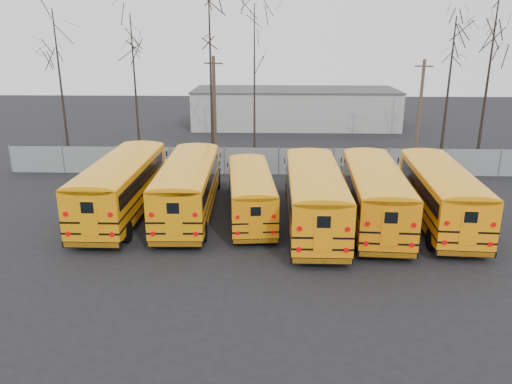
{
  "coord_description": "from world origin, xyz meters",
  "views": [
    {
      "loc": [
        -0.57,
        -23.52,
        9.96
      ],
      "look_at": [
        -1.38,
        2.64,
        1.6
      ],
      "focal_mm": 35.0,
      "sensor_mm": 36.0,
      "label": 1
    }
  ],
  "objects_px": {
    "bus_a": "(122,182)",
    "bus_d": "(314,192)",
    "bus_b": "(188,183)",
    "bus_e": "(374,190)",
    "utility_pole_right": "(420,109)",
    "bus_c": "(251,189)",
    "utility_pole_left": "(215,108)",
    "bus_f": "(440,190)"
  },
  "relations": [
    {
      "from": "utility_pole_right",
      "to": "bus_c",
      "type": "bearing_deg",
      "value": -120.63
    },
    {
      "from": "bus_e",
      "to": "utility_pole_right",
      "type": "relative_size",
      "value": 1.47
    },
    {
      "from": "bus_d",
      "to": "utility_pole_left",
      "type": "distance_m",
      "value": 16.06
    },
    {
      "from": "bus_c",
      "to": "utility_pole_right",
      "type": "xyz_separation_m",
      "value": [
        13.01,
        13.9,
        2.49
      ]
    },
    {
      "from": "bus_b",
      "to": "bus_e",
      "type": "distance_m",
      "value": 10.25
    },
    {
      "from": "bus_a",
      "to": "bus_e",
      "type": "xyz_separation_m",
      "value": [
        13.92,
        -0.86,
        -0.08
      ]
    },
    {
      "from": "bus_d",
      "to": "utility_pole_right",
      "type": "xyz_separation_m",
      "value": [
        9.58,
        15.28,
        2.17
      ]
    },
    {
      "from": "bus_d",
      "to": "utility_pole_left",
      "type": "relative_size",
      "value": 1.44
    },
    {
      "from": "bus_a",
      "to": "bus_c",
      "type": "distance_m",
      "value": 7.23
    },
    {
      "from": "bus_c",
      "to": "bus_d",
      "type": "height_order",
      "value": "bus_d"
    },
    {
      "from": "bus_c",
      "to": "bus_d",
      "type": "bearing_deg",
      "value": -27.37
    },
    {
      "from": "bus_e",
      "to": "bus_d",
      "type": "bearing_deg",
      "value": -166.09
    },
    {
      "from": "bus_a",
      "to": "bus_d",
      "type": "xyz_separation_m",
      "value": [
        10.64,
        -1.47,
        -0.03
      ]
    },
    {
      "from": "bus_a",
      "to": "bus_d",
      "type": "height_order",
      "value": "bus_a"
    },
    {
      "from": "bus_f",
      "to": "utility_pole_right",
      "type": "bearing_deg",
      "value": 82.75
    },
    {
      "from": "bus_d",
      "to": "bus_b",
      "type": "bearing_deg",
      "value": 167.8
    },
    {
      "from": "bus_f",
      "to": "utility_pole_right",
      "type": "height_order",
      "value": "utility_pole_right"
    },
    {
      "from": "bus_f",
      "to": "utility_pole_left",
      "type": "bearing_deg",
      "value": 138.64
    },
    {
      "from": "bus_a",
      "to": "utility_pole_left",
      "type": "distance_m",
      "value": 13.64
    },
    {
      "from": "bus_b",
      "to": "bus_e",
      "type": "height_order",
      "value": "bus_b"
    },
    {
      "from": "bus_b",
      "to": "utility_pole_right",
      "type": "relative_size",
      "value": 1.47
    },
    {
      "from": "bus_a",
      "to": "bus_e",
      "type": "height_order",
      "value": "bus_a"
    },
    {
      "from": "bus_b",
      "to": "utility_pole_left",
      "type": "height_order",
      "value": "utility_pole_left"
    },
    {
      "from": "bus_a",
      "to": "bus_c",
      "type": "relative_size",
      "value": 1.2
    },
    {
      "from": "bus_a",
      "to": "bus_d",
      "type": "bearing_deg",
      "value": -7.4
    },
    {
      "from": "bus_b",
      "to": "bus_e",
      "type": "xyz_separation_m",
      "value": [
        10.21,
        -0.93,
        -0.01
      ]
    },
    {
      "from": "bus_b",
      "to": "bus_c",
      "type": "bearing_deg",
      "value": -4.26
    },
    {
      "from": "utility_pole_left",
      "to": "utility_pole_right",
      "type": "xyz_separation_m",
      "value": [
        16.39,
        0.92,
        -0.14
      ]
    },
    {
      "from": "bus_a",
      "to": "bus_d",
      "type": "relative_size",
      "value": 1.02
    },
    {
      "from": "bus_a",
      "to": "bus_c",
      "type": "bearing_deg",
      "value": -0.31
    },
    {
      "from": "bus_a",
      "to": "bus_e",
      "type": "relative_size",
      "value": 1.03
    },
    {
      "from": "bus_d",
      "to": "bus_e",
      "type": "distance_m",
      "value": 3.33
    },
    {
      "from": "bus_d",
      "to": "bus_f",
      "type": "distance_m",
      "value": 6.88
    },
    {
      "from": "bus_d",
      "to": "bus_a",
      "type": "bearing_deg",
      "value": 172.47
    },
    {
      "from": "bus_a",
      "to": "utility_pole_left",
      "type": "bearing_deg",
      "value": 73.89
    },
    {
      "from": "bus_e",
      "to": "utility_pole_right",
      "type": "xyz_separation_m",
      "value": [
        6.31,
        14.66,
        2.21
      ]
    },
    {
      "from": "bus_b",
      "to": "bus_f",
      "type": "bearing_deg",
      "value": -4.63
    },
    {
      "from": "bus_f",
      "to": "utility_pole_left",
      "type": "relative_size",
      "value": 1.41
    },
    {
      "from": "bus_a",
      "to": "bus_b",
      "type": "bearing_deg",
      "value": 1.55
    },
    {
      "from": "bus_e",
      "to": "utility_pole_left",
      "type": "bearing_deg",
      "value": 129.54
    },
    {
      "from": "bus_e",
      "to": "bus_f",
      "type": "relative_size",
      "value": 1.01
    },
    {
      "from": "bus_c",
      "to": "utility_pole_right",
      "type": "relative_size",
      "value": 1.26
    }
  ]
}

